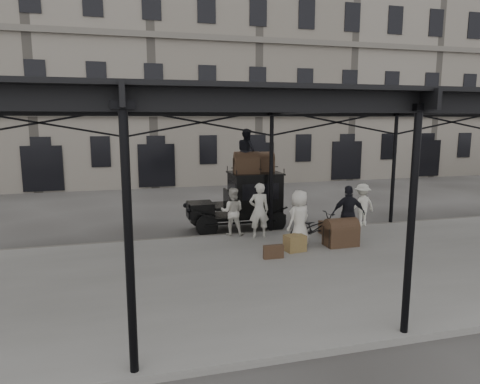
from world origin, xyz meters
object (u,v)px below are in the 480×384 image
(porter_left, at_px, (259,210))
(porter_official, at_px, (348,214))
(taxi, at_px, (247,198))
(bicycle, at_px, (315,228))
(steamer_trunk_roof_near, at_px, (247,164))
(steamer_trunk_platform, at_px, (341,234))

(porter_left, bearing_deg, porter_official, 161.57)
(taxi, xyz_separation_m, bicycle, (1.50, -2.91, -0.56))
(steamer_trunk_roof_near, bearing_deg, porter_official, -38.02)
(steamer_trunk_roof_near, bearing_deg, bicycle, -52.13)
(porter_left, distance_m, bicycle, 2.00)
(bicycle, bearing_deg, porter_official, -101.90)
(porter_official, xyz_separation_m, bicycle, (-1.14, 0.08, -0.44))
(taxi, height_order, bicycle, taxi)
(bicycle, bearing_deg, taxi, 19.35)
(steamer_trunk_roof_near, distance_m, steamer_trunk_platform, 4.35)
(taxi, height_order, steamer_trunk_platform, taxi)
(bicycle, height_order, steamer_trunk_roof_near, steamer_trunk_roof_near)
(porter_official, bearing_deg, steamer_trunk_roof_near, -32.66)
(porter_official, xyz_separation_m, steamer_trunk_roof_near, (-2.72, 2.74, 1.43))
(porter_left, height_order, porter_official, porter_left)
(porter_left, height_order, steamer_trunk_platform, porter_left)
(porter_left, distance_m, porter_official, 2.97)
(bicycle, xyz_separation_m, steamer_trunk_roof_near, (-1.58, 2.66, 1.87))
(bicycle, distance_m, steamer_trunk_platform, 0.84)
(porter_left, xyz_separation_m, steamer_trunk_roof_near, (-0.02, 1.49, 1.42))
(bicycle, xyz_separation_m, steamer_trunk_platform, (0.68, -0.48, -0.12))
(bicycle, bearing_deg, porter_left, 45.17)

